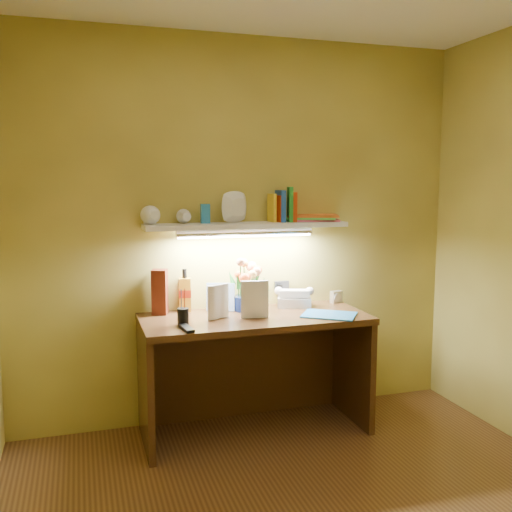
{
  "coord_description": "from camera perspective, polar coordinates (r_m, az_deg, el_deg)",
  "views": [
    {
      "loc": [
        -1.02,
        -2.1,
        1.58
      ],
      "look_at": [
        0.05,
        1.35,
        1.1
      ],
      "focal_mm": 40.0,
      "sensor_mm": 36.0,
      "label": 1
    }
  ],
  "objects": [
    {
      "name": "blue_folder",
      "position": [
        3.58,
        7.33,
        -5.86
      ],
      "size": [
        0.4,
        0.38,
        0.01
      ],
      "primitive_type": "cube",
      "rotation": [
        0.0,
        0.0,
        -0.61
      ],
      "color": "#257BC6",
      "rests_on": "desk"
    },
    {
      "name": "pen_cup",
      "position": [
        3.35,
        -7.31,
        -5.46
      ],
      "size": [
        0.09,
        0.09,
        0.16
      ],
      "primitive_type": "cylinder",
      "rotation": [
        0.0,
        0.0,
        -0.39
      ],
      "color": "black",
      "rests_on": "desk"
    },
    {
      "name": "whisky_bottle",
      "position": [
        3.67,
        -7.14,
        -3.41
      ],
      "size": [
        0.08,
        0.08,
        0.27
      ],
      "primitive_type": null,
      "rotation": [
        0.0,
        0.0,
        -0.15
      ],
      "color": "#C68118",
      "rests_on": "desk"
    },
    {
      "name": "whisky_box",
      "position": [
        3.62,
        -9.6,
        -3.56
      ],
      "size": [
        0.11,
        0.11,
        0.28
      ],
      "primitive_type": "cube",
      "rotation": [
        0.0,
        0.0,
        -0.32
      ],
      "color": "#541C0D",
      "rests_on": "desk"
    },
    {
      "name": "art_card",
      "position": [
        3.67,
        -3.55,
        -4.11
      ],
      "size": [
        0.18,
        0.1,
        0.18
      ],
      "primitive_type": null,
      "rotation": [
        0.0,
        0.0,
        -0.36
      ],
      "color": "white",
      "rests_on": "desk"
    },
    {
      "name": "tv_remote",
      "position": [
        3.24,
        -6.94,
        -7.19
      ],
      "size": [
        0.06,
        0.17,
        0.02
      ],
      "primitive_type": "cube",
      "rotation": [
        0.0,
        0.0,
        0.11
      ],
      "color": "black",
      "rests_on": "desk"
    },
    {
      "name": "desk_book_a",
      "position": [
        3.41,
        -4.83,
        -4.77
      ],
      "size": [
        0.15,
        0.08,
        0.21
      ],
      "primitive_type": "imported",
      "rotation": [
        0.0,
        0.0,
        0.41
      ],
      "color": "white",
      "rests_on": "desk"
    },
    {
      "name": "telephone",
      "position": [
        3.81,
        3.83,
        -4.08
      ],
      "size": [
        0.26,
        0.23,
        0.13
      ],
      "primitive_type": null,
      "rotation": [
        0.0,
        0.0,
        -0.34
      ],
      "color": "beige",
      "rests_on": "desk"
    },
    {
      "name": "desk_clock",
      "position": [
        3.96,
        8.03,
        -4.06
      ],
      "size": [
        0.09,
        0.06,
        0.08
      ],
      "primitive_type": "cube",
      "rotation": [
        0.0,
        0.0,
        0.25
      ],
      "color": "silver",
      "rests_on": "desk"
    },
    {
      "name": "wall_shelf",
      "position": [
        3.65,
        -0.25,
        3.68
      ],
      "size": [
        1.33,
        0.35,
        0.26
      ],
      "color": "white",
      "rests_on": "ground"
    },
    {
      "name": "desk_book_b",
      "position": [
        3.45,
        -1.51,
        -4.4
      ],
      "size": [
        0.17,
        0.05,
        0.23
      ],
      "primitive_type": "imported",
      "rotation": [
        0.0,
        0.0,
        -0.18
      ],
      "color": "white",
      "rests_on": "desk"
    },
    {
      "name": "desk",
      "position": [
        3.65,
        -0.11,
        -11.73
      ],
      "size": [
        1.4,
        0.6,
        0.75
      ],
      "primitive_type": "cube",
      "color": "#38210F",
      "rests_on": "ground"
    },
    {
      "name": "flower_bouquet",
      "position": [
        3.66,
        -0.75,
        -2.92
      ],
      "size": [
        0.23,
        0.23,
        0.33
      ],
      "primitive_type": null,
      "rotation": [
        0.0,
        0.0,
        -0.11
      ],
      "color": "#081338",
      "rests_on": "desk"
    }
  ]
}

